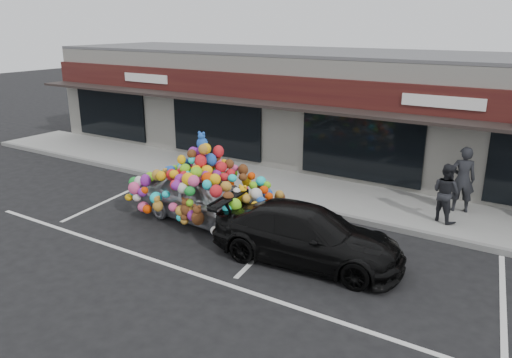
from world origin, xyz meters
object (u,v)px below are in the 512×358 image
Objects in this scene: toy_car at (205,192)px; pedestrian_b at (446,193)px; black_sedan at (307,235)px; pedestrian_a at (463,179)px.

toy_car is 2.77× the size of pedestrian_b.
black_sedan is 4.52m from pedestrian_b.
toy_car is 2.35× the size of pedestrian_a.
black_sedan is (3.56, -0.70, -0.20)m from toy_car.
pedestrian_b is at bearing 59.18° from pedestrian_a.
pedestrian_a is at bearing -48.46° from toy_car.
toy_car is at bearing 56.17° from pedestrian_b.
pedestrian_a is at bearing -30.93° from black_sedan.
black_sedan is 2.36× the size of pedestrian_a.
pedestrian_a is 1.18× the size of pedestrian_b.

